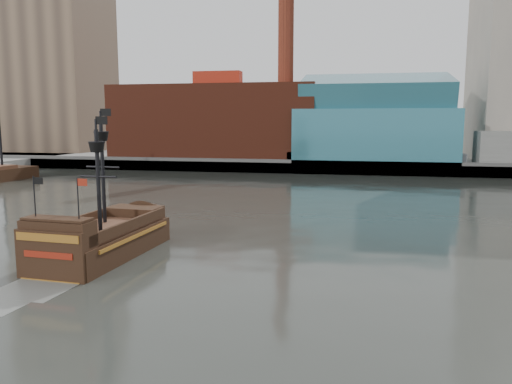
# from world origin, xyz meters

# --- Properties ---
(ground) EXTENTS (400.00, 400.00, 0.00)m
(ground) POSITION_xyz_m (0.00, 0.00, 0.00)
(ground) COLOR #282A25
(ground) RESTS_ON ground
(promenade_far) EXTENTS (220.00, 60.00, 2.00)m
(promenade_far) POSITION_xyz_m (0.00, 92.00, 1.00)
(promenade_far) COLOR slate
(promenade_far) RESTS_ON ground
(seawall) EXTENTS (220.00, 1.00, 2.60)m
(seawall) POSITION_xyz_m (0.00, 62.50, 1.30)
(seawall) COLOR #4C4C49
(seawall) RESTS_ON ground
(skyline) EXTENTS (149.00, 45.00, 62.00)m
(skyline) POSITION_xyz_m (5.21, 84.56, 24.55)
(skyline) COLOR brown
(skyline) RESTS_ON promenade_far
(pirate_ship) EXTENTS (5.62, 15.67, 11.55)m
(pirate_ship) POSITION_xyz_m (-10.68, 2.21, 1.05)
(pirate_ship) COLOR black
(pirate_ship) RESTS_ON ground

